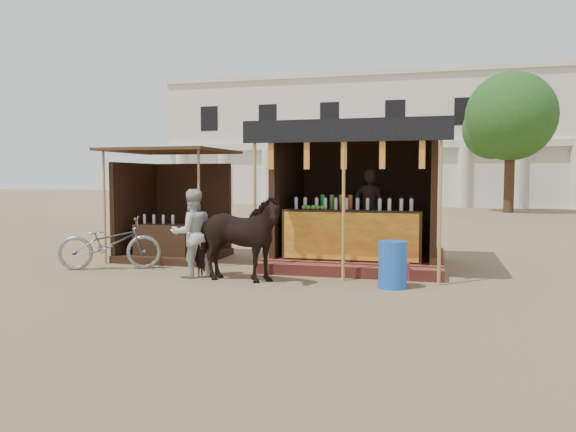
{
  "coord_description": "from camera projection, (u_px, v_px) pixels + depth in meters",
  "views": [
    {
      "loc": [
        2.56,
        -7.98,
        1.79
      ],
      "look_at": [
        0.0,
        1.6,
        1.1
      ],
      "focal_mm": 35.0,
      "sensor_mm": 36.0,
      "label": 1
    }
  ],
  "objects": [
    {
      "name": "ground",
      "position": [
        261.0,
        296.0,
        8.47
      ],
      "size": [
        120.0,
        120.0,
        0.0
      ],
      "primitive_type": "plane",
      "color": "#846B4C",
      "rests_on": "ground"
    },
    {
      "name": "main_stall",
      "position": [
        358.0,
        215.0,
        11.38
      ],
      "size": [
        3.6,
        3.61,
        2.78
      ],
      "color": "brown",
      "rests_on": "ground"
    },
    {
      "name": "secondary_stall",
      "position": [
        168.0,
        220.0,
        12.35
      ],
      "size": [
        2.4,
        2.4,
        2.38
      ],
      "color": "#351E13",
      "rests_on": "ground"
    },
    {
      "name": "cow",
      "position": [
        235.0,
        238.0,
        9.54
      ],
      "size": [
        1.82,
        0.92,
        1.49
      ],
      "primitive_type": "imported",
      "rotation": [
        0.0,
        0.0,
        1.51
      ],
      "color": "black",
      "rests_on": "ground"
    },
    {
      "name": "motorbike",
      "position": [
        110.0,
        243.0,
        10.87
      ],
      "size": [
        2.05,
        1.4,
        1.02
      ],
      "primitive_type": "imported",
      "rotation": [
        0.0,
        0.0,
        1.98
      ],
      "color": "gray",
      "rests_on": "ground"
    },
    {
      "name": "bystander",
      "position": [
        192.0,
        233.0,
        10.02
      ],
      "size": [
        0.97,
        0.95,
        1.58
      ],
      "primitive_type": "imported",
      "rotation": [
        0.0,
        0.0,
        3.85
      ],
      "color": "#B9B9B3",
      "rests_on": "ground"
    },
    {
      "name": "blue_barrel",
      "position": [
        393.0,
        265.0,
        9.03
      ],
      "size": [
        0.61,
        0.61,
        0.76
      ],
      "primitive_type": "cylinder",
      "rotation": [
        0.0,
        0.0,
        -0.42
      ],
      "color": "blue",
      "rests_on": "ground"
    },
    {
      "name": "red_crate",
      "position": [
        396.0,
        271.0,
        9.81
      ],
      "size": [
        0.47,
        0.48,
        0.31
      ],
      "primitive_type": "cube",
      "rotation": [
        0.0,
        0.0,
        0.31
      ],
      "color": "#AB1C31",
      "rests_on": "ground"
    },
    {
      "name": "cooler",
      "position": [
        398.0,
        260.0,
        10.48
      ],
      "size": [
        0.68,
        0.49,
        0.46
      ],
      "color": "#1A7547",
      "rests_on": "ground"
    },
    {
      "name": "background_building",
      "position": [
        368.0,
        144.0,
        37.57
      ],
      "size": [
        26.0,
        7.45,
        8.18
      ],
      "color": "silver",
      "rests_on": "ground"
    },
    {
      "name": "tree",
      "position": [
        506.0,
        120.0,
        27.99
      ],
      "size": [
        4.5,
        4.4,
        7.0
      ],
      "color": "#382314",
      "rests_on": "ground"
    }
  ]
}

